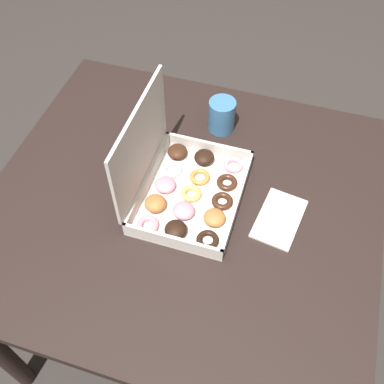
{
  "coord_description": "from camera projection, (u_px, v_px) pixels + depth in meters",
  "views": [
    {
      "loc": [
        -0.64,
        -0.22,
        1.64
      ],
      "look_at": [
        0.02,
        -0.02,
        0.72
      ],
      "focal_mm": 42.0,
      "sensor_mm": 36.0,
      "label": 1
    }
  ],
  "objects": [
    {
      "name": "paper_napkin",
      "position": [
        279.0,
        219.0,
        1.12
      ],
      "size": [
        0.17,
        0.12,
        0.01
      ],
      "color": "silver",
      "rests_on": "dining_table"
    },
    {
      "name": "donut_box",
      "position": [
        179.0,
        182.0,
        1.13
      ],
      "size": [
        0.32,
        0.25,
        0.27
      ],
      "color": "silver",
      "rests_on": "dining_table"
    },
    {
      "name": "dining_table",
      "position": [
        184.0,
        221.0,
        1.23
      ],
      "size": [
        0.91,
        1.0,
        0.7
      ],
      "color": "black",
      "rests_on": "ground_plane"
    },
    {
      "name": "ground_plane",
      "position": [
        186.0,
        308.0,
        1.72
      ],
      "size": [
        8.0,
        8.0,
        0.0
      ],
      "primitive_type": "plane",
      "color": "#2D2826"
    },
    {
      "name": "coffee_mug",
      "position": [
        222.0,
        115.0,
        1.27
      ],
      "size": [
        0.08,
        0.08,
        0.1
      ],
      "color": "teal",
      "rests_on": "dining_table"
    }
  ]
}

